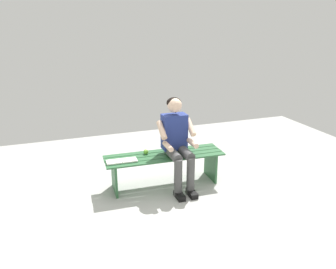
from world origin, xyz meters
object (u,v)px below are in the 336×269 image
person_seated (177,140)px  bench_near (165,162)px  book_open (122,161)px  apple (146,152)px

person_seated → bench_near: bearing=-33.8°
book_open → apple: bearing=-155.2°
bench_near → person_seated: person_seated is taller
bench_near → book_open: (0.62, 0.05, 0.12)m
apple → book_open: bearing=22.5°
book_open → person_seated: bearing=178.4°
apple → bench_near: bearing=155.8°
bench_near → apple: apple is taller
apple → book_open: 0.41m
bench_near → apple: size_ratio=24.21×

